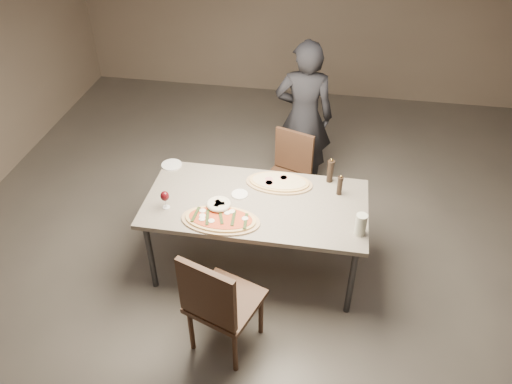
% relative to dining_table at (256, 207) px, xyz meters
% --- Properties ---
extents(room, '(7.00, 7.00, 7.00)m').
position_rel_dining_table_xyz_m(room, '(0.00, 0.00, 0.71)').
color(room, '#5E5750').
rests_on(room, ground).
extents(dining_table, '(1.80, 0.90, 0.75)m').
position_rel_dining_table_xyz_m(dining_table, '(0.00, 0.00, 0.00)').
color(dining_table, gray).
rests_on(dining_table, ground).
extents(zucchini_pizza, '(0.62, 0.34, 0.05)m').
position_rel_dining_table_xyz_m(zucchini_pizza, '(-0.23, -0.28, 0.07)').
color(zucchini_pizza, tan).
rests_on(zucchini_pizza, dining_table).
extents(ham_pizza, '(0.57, 0.31, 0.04)m').
position_rel_dining_table_xyz_m(ham_pizza, '(0.15, 0.27, 0.07)').
color(ham_pizza, tan).
rests_on(ham_pizza, dining_table).
extents(bread_basket, '(0.19, 0.19, 0.07)m').
position_rel_dining_table_xyz_m(bread_basket, '(-0.27, -0.14, 0.10)').
color(bread_basket, beige).
rests_on(bread_basket, dining_table).
extents(oil_dish, '(0.13, 0.13, 0.02)m').
position_rel_dining_table_xyz_m(oil_dish, '(-0.15, 0.06, 0.07)').
color(oil_dish, white).
rests_on(oil_dish, dining_table).
extents(pepper_mill_left, '(0.05, 0.05, 0.19)m').
position_rel_dining_table_xyz_m(pepper_mill_left, '(0.66, 0.22, 0.15)').
color(pepper_mill_left, black).
rests_on(pepper_mill_left, dining_table).
extents(pepper_mill_right, '(0.06, 0.06, 0.23)m').
position_rel_dining_table_xyz_m(pepper_mill_right, '(0.57, 0.38, 0.17)').
color(pepper_mill_right, black).
rests_on(pepper_mill_right, dining_table).
extents(carafe, '(0.09, 0.09, 0.18)m').
position_rel_dining_table_xyz_m(carafe, '(0.83, -0.24, 0.15)').
color(carafe, silver).
rests_on(carafe, dining_table).
extents(wine_glass, '(0.07, 0.07, 0.16)m').
position_rel_dining_table_xyz_m(wine_glass, '(-0.70, -0.19, 0.17)').
color(wine_glass, silver).
rests_on(wine_glass, dining_table).
extents(side_plate, '(0.18, 0.18, 0.01)m').
position_rel_dining_table_xyz_m(side_plate, '(-0.83, 0.38, 0.06)').
color(side_plate, white).
rests_on(side_plate, dining_table).
extents(chair_near, '(0.60, 0.60, 0.98)m').
position_rel_dining_table_xyz_m(chair_near, '(-0.12, -0.90, -0.14)').
color(chair_near, '#422A1B').
rests_on(chair_near, ground).
extents(chair_far, '(0.52, 0.52, 0.87)m').
position_rel_dining_table_xyz_m(chair_far, '(0.18, 0.84, -0.21)').
color(chair_far, '#422A1B').
rests_on(chair_far, ground).
extents(diner, '(0.61, 0.41, 1.61)m').
position_rel_dining_table_xyz_m(diner, '(0.26, 1.34, 0.11)').
color(diner, black).
rests_on(diner, ground).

